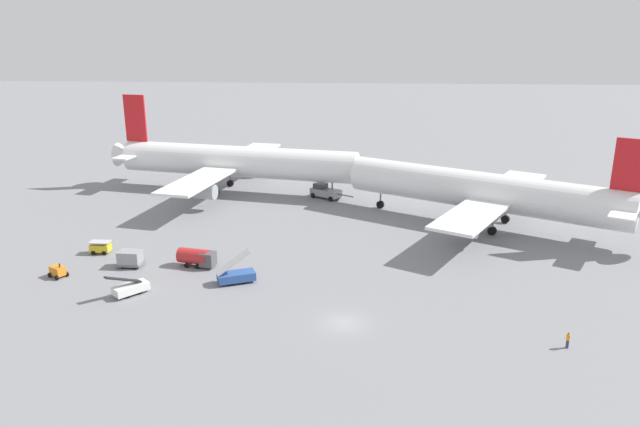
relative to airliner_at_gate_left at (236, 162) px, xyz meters
The scene contains 11 objects.
ground_plane 56.24m from the airliner_at_gate_left, 66.50° to the right, with size 600.00×600.00×0.00m, color gray.
airliner_at_gate_left is the anchor object (origin of this frame).
airliner_being_pushed 46.00m from the airliner_at_gate_left, 22.16° to the right, with size 45.33×37.16×15.67m.
pushback_tug 17.90m from the airliner_at_gate_left, 10.25° to the right, with size 8.14×5.85×2.90m.
gse_belt_loader_portside 46.57m from the airliner_at_gate_left, 93.31° to the right, with size 4.21×4.50×3.02m.
gse_container_dolly_flat 38.72m from the airliner_at_gate_left, 98.87° to the right, with size 3.27×2.30×2.15m.
gse_stair_truck_yellow 43.13m from the airliner_at_gate_left, 78.11° to the right, with size 4.93×3.64×4.06m.
gse_gpu_cart_small 44.40m from the airliner_at_gate_left, 108.00° to the right, with size 2.61×2.42×1.90m.
gse_fuel_bowser_stubby 37.67m from the airliner_at_gate_left, 85.76° to the right, with size 5.16×2.75×2.40m.
gse_baggage_cart_near_cluster 35.98m from the airliner_at_gate_left, 109.51° to the right, with size 2.76×1.63×1.71m.
ground_crew_ramp_agent_by_cones 70.46m from the airliner_at_gate_left, 51.23° to the right, with size 0.36×0.50×1.69m.
Camera 1 is at (1.78, -55.65, 29.24)m, focal length 33.06 mm.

